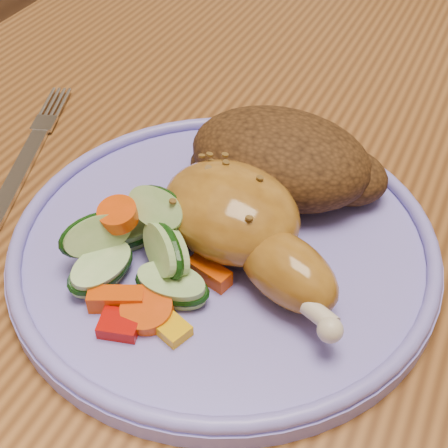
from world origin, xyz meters
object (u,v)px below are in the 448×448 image
object	(u,v)px
dining_table	(359,250)
fork	(28,154)
plate	(224,246)
chair_far	(446,89)

from	to	relation	value
dining_table	fork	size ratio (longest dim) A/B	8.70
dining_table	plate	bearing A→B (deg)	-118.91
plate	fork	size ratio (longest dim) A/B	1.80
fork	plate	bearing A→B (deg)	-9.10
dining_table	plate	distance (m)	0.17
dining_table	chair_far	size ratio (longest dim) A/B	1.54
plate	fork	xyz separation A→B (m)	(-0.19, 0.03, -0.00)
dining_table	chair_far	distance (m)	0.65
dining_table	fork	bearing A→B (deg)	-159.54
chair_far	fork	distance (m)	0.81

